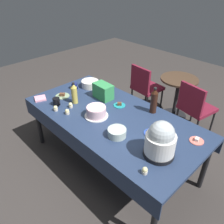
% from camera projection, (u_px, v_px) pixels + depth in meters
% --- Properties ---
extents(ground, '(9.00, 9.00, 0.00)m').
position_uv_depth(ground, '(112.00, 161.00, 3.05)').
color(ground, '#383330').
extents(potluck_table, '(2.20, 1.10, 0.75)m').
position_uv_depth(potluck_table, '(112.00, 120.00, 2.67)').
color(potluck_table, navy).
rests_on(potluck_table, ground).
extents(frosted_layer_cake, '(0.28, 0.28, 0.13)m').
position_uv_depth(frosted_layer_cake, '(96.00, 112.00, 2.60)').
color(frosted_layer_cake, silver).
rests_on(frosted_layer_cake, potluck_table).
extents(slow_cooker, '(0.29, 0.29, 0.37)m').
position_uv_depth(slow_cooker, '(160.00, 141.00, 2.00)').
color(slow_cooker, black).
rests_on(slow_cooker, potluck_table).
extents(glass_salad_bowl, '(0.19, 0.19, 0.09)m').
position_uv_depth(glass_salad_bowl, '(117.00, 133.00, 2.30)').
color(glass_salad_bowl, '#B2C6BC').
rests_on(glass_salad_bowl, potluck_table).
extents(ceramic_snack_bowl, '(0.25, 0.25, 0.09)m').
position_uv_depth(ceramic_snack_bowl, '(90.00, 84.00, 3.25)').
color(ceramic_snack_bowl, silver).
rests_on(ceramic_snack_bowl, potluck_table).
extents(dessert_plate_sage, '(0.19, 0.19, 0.04)m').
position_uv_depth(dessert_plate_sage, '(62.00, 96.00, 3.03)').
color(dessert_plate_sage, '#8CA87F').
rests_on(dessert_plate_sage, potluck_table).
extents(dessert_plate_cobalt, '(0.16, 0.16, 0.05)m').
position_uv_depth(dessert_plate_cobalt, '(152.00, 133.00, 2.35)').
color(dessert_plate_cobalt, '#2D4CB2').
rests_on(dessert_plate_cobalt, potluck_table).
extents(dessert_plate_teal, '(0.15, 0.15, 0.04)m').
position_uv_depth(dessert_plate_teal, '(119.00, 105.00, 2.82)').
color(dessert_plate_teal, teal).
rests_on(dessert_plate_teal, potluck_table).
extents(dessert_plate_coral, '(0.14, 0.14, 0.04)m').
position_uv_depth(dessert_plate_coral, '(197.00, 140.00, 2.25)').
color(dessert_plate_coral, '#E07266').
rests_on(dessert_plate_coral, potluck_table).
extents(cupcake_vanilla, '(0.05, 0.05, 0.07)m').
position_uv_depth(cupcake_vanilla, '(56.00, 108.00, 2.72)').
color(cupcake_vanilla, beige).
rests_on(cupcake_vanilla, potluck_table).
extents(cupcake_cocoa, '(0.05, 0.05, 0.07)m').
position_uv_depth(cupcake_cocoa, '(145.00, 171.00, 1.88)').
color(cupcake_cocoa, beige).
rests_on(cupcake_cocoa, potluck_table).
extents(cupcake_lemon, '(0.05, 0.05, 0.07)m').
position_uv_depth(cupcake_lemon, '(67.00, 112.00, 2.65)').
color(cupcake_lemon, beige).
rests_on(cupcake_lemon, potluck_table).
extents(cupcake_mint, '(0.05, 0.05, 0.07)m').
position_uv_depth(cupcake_mint, '(71.00, 105.00, 2.78)').
color(cupcake_mint, beige).
rests_on(cupcake_mint, potluck_table).
extents(cupcake_rose, '(0.05, 0.05, 0.07)m').
position_uv_depth(cupcake_rose, '(168.00, 132.00, 2.33)').
color(cupcake_rose, beige).
rests_on(cupcake_rose, potluck_table).
extents(soda_bottle_ginger_ale, '(0.07, 0.07, 0.28)m').
position_uv_depth(soda_bottle_ginger_ale, '(74.00, 94.00, 2.82)').
color(soda_bottle_ginger_ale, gold).
rests_on(soda_bottle_ginger_ale, potluck_table).
extents(soda_bottle_cola, '(0.08, 0.08, 0.33)m').
position_uv_depth(soda_bottle_cola, '(154.00, 101.00, 2.62)').
color(soda_bottle_cola, '#33190F').
rests_on(soda_bottle_cola, potluck_table).
extents(coffee_mug_navy, '(0.13, 0.09, 0.09)m').
position_uv_depth(coffee_mug_navy, '(75.00, 86.00, 3.20)').
color(coffee_mug_navy, navy).
rests_on(coffee_mug_navy, potluck_table).
extents(coffee_mug_black, '(0.13, 0.09, 0.10)m').
position_uv_depth(coffee_mug_black, '(57.00, 102.00, 2.82)').
color(coffee_mug_black, black).
rests_on(coffee_mug_black, potluck_table).
extents(soda_carton, '(0.27, 0.17, 0.20)m').
position_uv_depth(soda_carton, '(103.00, 91.00, 2.94)').
color(soda_carton, '#338C4C').
rests_on(soda_carton, potluck_table).
extents(paper_napkin_stack, '(0.18, 0.18, 0.02)m').
position_uv_depth(paper_napkin_stack, '(40.00, 98.00, 2.96)').
color(paper_napkin_stack, pink).
rests_on(paper_napkin_stack, potluck_table).
extents(maroon_chair_left, '(0.48, 0.48, 0.85)m').
position_uv_depth(maroon_chair_left, '(145.00, 85.00, 3.89)').
color(maroon_chair_left, maroon).
rests_on(maroon_chair_left, ground).
extents(maroon_chair_right, '(0.51, 0.51, 0.85)m').
position_uv_depth(maroon_chair_right, '(195.00, 106.00, 3.33)').
color(maroon_chair_right, maroon).
rests_on(maroon_chair_right, ground).
extents(round_cafe_table, '(0.60, 0.60, 0.72)m').
position_uv_depth(round_cafe_table, '(177.00, 91.00, 3.72)').
color(round_cafe_table, '#473323').
rests_on(round_cafe_table, ground).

